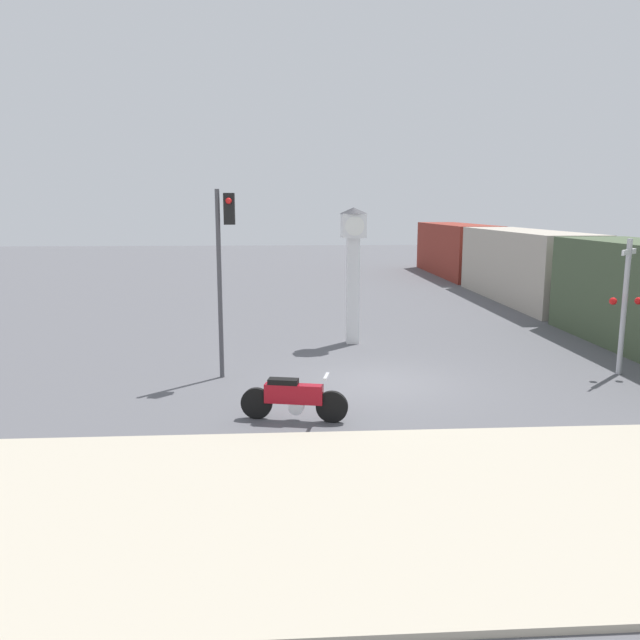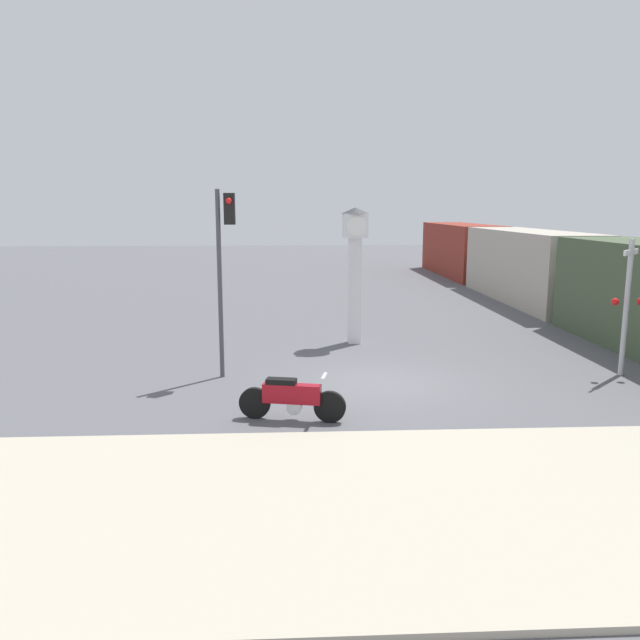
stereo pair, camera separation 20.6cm
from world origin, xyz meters
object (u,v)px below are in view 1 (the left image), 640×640
(freight_train, at_px, (524,266))
(railroad_crossing_signal, at_px, (625,301))
(motorcycle, at_px, (294,398))
(clock_tower, at_px, (353,255))
(traffic_light, at_px, (224,251))

(freight_train, relative_size, railroad_crossing_signal, 9.55)
(motorcycle, height_order, freight_train, freight_train)
(clock_tower, distance_m, railroad_crossing_signal, 8.19)
(motorcycle, distance_m, clock_tower, 8.31)
(freight_train, height_order, railroad_crossing_signal, railroad_crossing_signal)
(traffic_light, xyz_separation_m, railroad_crossing_signal, (10.67, -0.36, -1.36))
(traffic_light, bearing_deg, clock_tower, 46.57)
(clock_tower, relative_size, traffic_light, 0.91)
(traffic_light, bearing_deg, freight_train, 44.87)
(traffic_light, relative_size, railroad_crossing_signal, 1.35)
(traffic_light, distance_m, railroad_crossing_signal, 10.76)
(motorcycle, height_order, railroad_crossing_signal, railroad_crossing_signal)
(clock_tower, bearing_deg, railroad_crossing_signal, -32.93)
(traffic_light, bearing_deg, railroad_crossing_signal, -1.92)
(freight_train, xyz_separation_m, railroad_crossing_signal, (-2.60, -13.57, 0.31))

